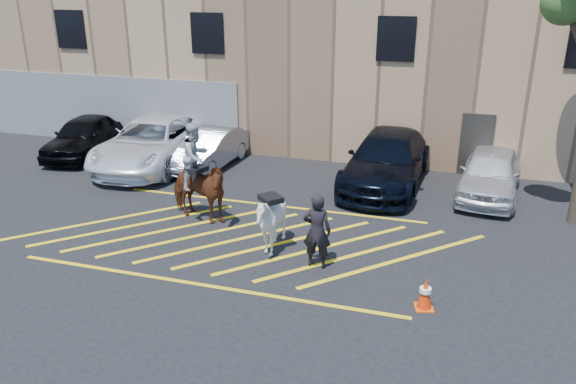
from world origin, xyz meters
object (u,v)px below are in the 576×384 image
(car_white_suv, at_px, (490,173))
(handler, at_px, (317,231))
(car_black_suv, at_px, (84,136))
(car_white_pickup, at_px, (152,143))
(car_silver_sedan, at_px, (210,149))
(mounted_bay, at_px, (197,183))
(saddled_white, at_px, (271,222))
(car_blue_suv, at_px, (387,160))
(traffic_cone, at_px, (425,293))

(car_white_suv, relative_size, handler, 2.36)
(car_black_suv, xyz_separation_m, handler, (10.93, -6.28, 0.17))
(car_white_pickup, distance_m, car_silver_sedan, 2.17)
(mounted_bay, bearing_deg, saddled_white, -25.70)
(car_silver_sedan, xyz_separation_m, car_white_suv, (9.74, -0.10, 0.07))
(car_blue_suv, distance_m, car_white_suv, 3.29)
(car_black_suv, distance_m, handler, 12.61)
(car_black_suv, xyz_separation_m, car_white_pickup, (3.19, -0.35, 0.09))
(saddled_white, distance_m, traffic_cone, 4.27)
(car_white_suv, xyz_separation_m, handler, (-4.13, -6.20, 0.18))
(car_white_suv, relative_size, traffic_cone, 6.06)
(mounted_bay, relative_size, traffic_cone, 3.93)
(car_white_suv, distance_m, handler, 7.45)
(car_white_pickup, bearing_deg, saddled_white, -44.67)
(car_black_suv, xyz_separation_m, saddled_white, (9.63, -5.83, 0.06))
(car_white_suv, height_order, traffic_cone, car_white_suv)
(car_white_suv, bearing_deg, car_blue_suv, -175.68)
(car_black_suv, bearing_deg, car_silver_sedan, -7.59)
(car_white_pickup, xyz_separation_m, handler, (7.74, -5.93, 0.08))
(car_white_pickup, bearing_deg, traffic_cone, -38.54)
(mounted_bay, bearing_deg, car_white_suv, 29.23)
(car_blue_suv, relative_size, car_white_suv, 1.33)
(car_white_pickup, xyz_separation_m, car_silver_sedan, (2.13, 0.37, -0.17))
(car_blue_suv, relative_size, traffic_cone, 8.08)
(car_black_suv, bearing_deg, mounted_bay, -40.89)
(car_black_suv, height_order, car_white_pickup, car_white_pickup)
(saddled_white, bearing_deg, traffic_cone, -22.00)
(car_silver_sedan, distance_m, saddled_white, 7.27)
(handler, bearing_deg, car_black_suv, -31.67)
(handler, height_order, saddled_white, handler)
(handler, bearing_deg, saddled_white, -20.64)
(car_silver_sedan, bearing_deg, car_white_suv, 3.29)
(car_white_suv, xyz_separation_m, mounted_bay, (-8.04, -4.50, 0.40))
(car_white_suv, relative_size, mounted_bay, 1.54)
(car_black_suv, distance_m, saddled_white, 11.26)
(traffic_cone, bearing_deg, mounted_bay, 156.50)
(car_white_suv, distance_m, mounted_bay, 9.22)
(car_white_pickup, xyz_separation_m, mounted_bay, (3.84, -4.23, 0.31))
(car_blue_suv, xyz_separation_m, saddled_white, (-2.15, -5.90, -0.03))
(car_black_suv, bearing_deg, traffic_cone, -36.47)
(mounted_bay, xyz_separation_m, saddled_white, (2.61, -1.26, -0.34))
(car_black_suv, bearing_deg, handler, -37.66)
(car_blue_suv, relative_size, handler, 3.15)
(car_silver_sedan, xyz_separation_m, handler, (5.61, -6.30, 0.25))
(car_silver_sedan, height_order, handler, handler)
(car_white_suv, bearing_deg, car_black_suv, -173.53)
(car_blue_suv, relative_size, mounted_bay, 2.05)
(car_white_suv, relative_size, saddled_white, 2.23)
(car_black_suv, relative_size, mounted_bay, 1.56)
(car_black_suv, height_order, car_silver_sedan, car_black_suv)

